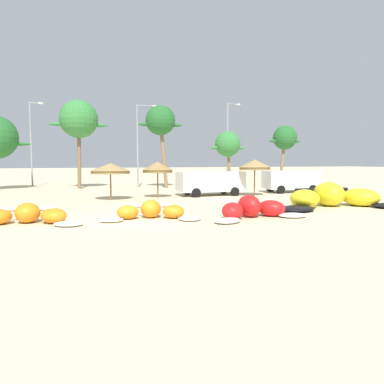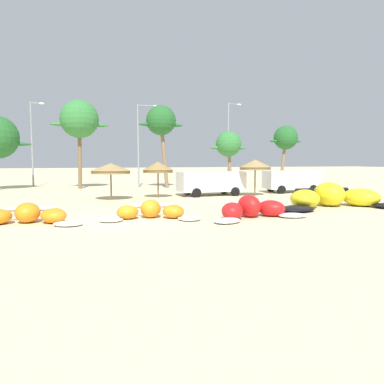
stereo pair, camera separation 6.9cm
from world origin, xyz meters
The scene contains 17 objects.
ground_plane centered at (0.00, 0.00, 0.00)m, with size 260.00×260.00×0.00m, color beige.
kite_left centered at (-4.04, 0.25, 0.34)m, with size 5.14×2.74×0.87m.
kite_left_of_center centered at (1.28, 0.00, 0.33)m, with size 4.68×2.64×0.85m.
kite_center centered at (5.86, -1.24, 0.40)m, with size 5.12×2.70×1.06m.
kite_right_of_center centered at (12.17, 0.93, 0.54)m, with size 8.46×4.31×1.42m.
beach_umbrella_near_van centered at (0.26, 8.64, 2.16)m, with size 2.73×2.73×2.52m.
beach_umbrella_middle centered at (3.64, 9.15, 2.22)m, with size 2.24×2.24×2.62m.
beach_umbrella_near_palms centered at (10.96, 8.26, 2.38)m, with size 2.45×2.45×2.77m.
parked_van centered at (15.28, 10.08, 1.09)m, with size 4.79×2.46×1.84m.
parked_car_second centered at (7.80, 9.66, 1.09)m, with size 5.09×2.42×1.84m.
palm_left_of_gap centered at (-1.59, 20.01, 6.57)m, with size 5.41×3.61×8.45m.
palm_center_left centered at (6.00, 18.41, 6.50)m, with size 4.36×2.91×8.07m.
palm_center_right centered at (13.92, 20.18, 4.44)m, with size 4.19×2.79×5.92m.
palm_right_of_gap centered at (21.54, 20.94, 5.31)m, with size 4.21×2.81×6.81m.
lamppost_west_center centered at (-6.25, 24.88, 4.90)m, with size 1.44×0.24×8.81m.
lamppost_east_center centered at (4.19, 19.95, 4.74)m, with size 2.17×0.24×8.33m.
lamppost_east centered at (16.02, 24.79, 5.42)m, with size 1.77×0.24×9.75m.
Camera 1 is at (-1.97, -16.26, 2.65)m, focal length 33.64 mm.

